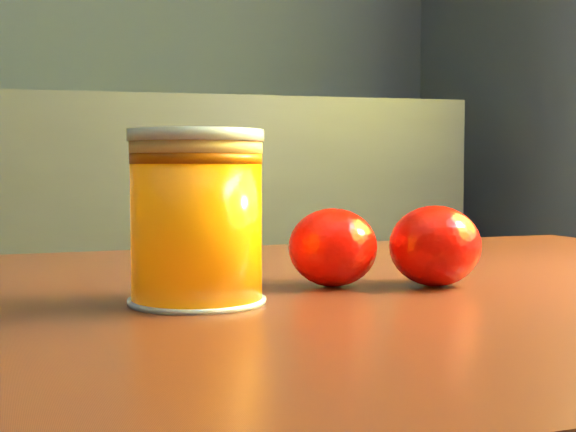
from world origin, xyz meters
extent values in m
cube|color=#582416|center=(0.98, 0.21, 0.66)|extent=(0.96, 0.71, 0.04)
cylinder|color=orange|center=(0.88, 0.17, 0.72)|extent=(0.08, 0.08, 0.10)
cylinder|color=#F6BF64|center=(0.88, 0.17, 0.78)|extent=(0.08, 0.08, 0.01)
cylinder|color=silver|center=(0.88, 0.17, 0.78)|extent=(0.09, 0.09, 0.01)
ellipsoid|color=red|center=(0.98, 0.22, 0.71)|extent=(0.07, 0.07, 0.06)
ellipsoid|color=red|center=(1.06, 0.20, 0.71)|extent=(0.07, 0.07, 0.06)
camera|label=1|loc=(0.80, -0.34, 0.76)|focal=50.00mm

